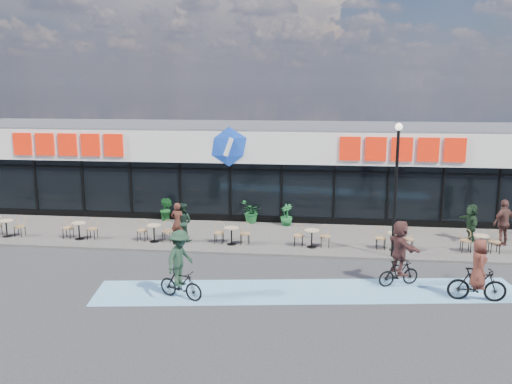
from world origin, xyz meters
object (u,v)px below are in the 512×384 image
patron_right (183,222)px  potted_plant_mid (251,212)px  lamp_post (396,179)px  cyclist_b (400,254)px  potted_plant_left (166,209)px  cyclist_a (478,277)px  potted_plant_right (286,215)px  pedestrian_c (504,223)px  pedestrian_a (471,222)px  patron_left (178,222)px

patron_right → potted_plant_mid: bearing=-111.8°
lamp_post → cyclist_b: size_ratio=2.27×
potted_plant_left → cyclist_a: cyclist_a is taller
potted_plant_left → cyclist_a: (12.45, -8.34, 0.11)m
cyclist_a → cyclist_b: cyclist_b is taller
potted_plant_right → pedestrian_c: 9.42m
lamp_post → cyclist_a: (2.11, -3.96, -2.38)m
potted_plant_left → potted_plant_right: (5.93, -0.20, -0.08)m
cyclist_a → cyclist_b: size_ratio=0.89×
lamp_post → pedestrian_c: (4.74, 2.00, -2.10)m
patron_right → cyclist_b: 9.41m
pedestrian_a → pedestrian_c: pedestrian_c is taller
cyclist_a → potted_plant_left: bearing=146.2°
pedestrian_a → lamp_post: bearing=-63.7°
patron_right → cyclist_a: bearing=170.4°
lamp_post → cyclist_a: bearing=-62.0°
pedestrian_c → potted_plant_right: bearing=-45.0°
pedestrian_a → cyclist_a: bearing=-22.1°
cyclist_b → pedestrian_a: bearing=55.7°
patron_right → cyclist_b: (8.51, -4.03, 0.20)m
patron_right → pedestrian_a: (12.25, 1.46, -0.03)m
lamp_post → potted_plant_right: bearing=136.6°
pedestrian_a → pedestrian_c: bearing=54.4°
pedestrian_c → cyclist_b: 6.94m
patron_right → cyclist_b: bearing=170.2°
lamp_post → patron_right: lamp_post is taller
potted_plant_right → patron_right: (-4.25, -3.06, 0.32)m
potted_plant_mid → patron_right: 4.17m
potted_plant_mid → cyclist_a: (8.25, -8.38, 0.17)m
patron_left → cyclist_b: cyclist_b is taller
potted_plant_left → patron_right: size_ratio=0.71×
potted_plant_left → potted_plant_right: potted_plant_left is taller
potted_plant_left → cyclist_a: 14.99m
lamp_post → patron_left: lamp_post is taller
potted_plant_mid → cyclist_b: (5.98, -7.34, 0.49)m
lamp_post → pedestrian_a: size_ratio=3.22×
potted_plant_left → cyclist_a: size_ratio=0.58×
patron_right → potted_plant_right: bearing=-128.6°
patron_left → cyclist_b: (8.68, -3.84, 0.18)m
pedestrian_a → cyclist_a: (-1.48, -6.53, -0.10)m
patron_left → potted_plant_mid: bearing=-118.8°
potted_plant_mid → cyclist_b: bearing=-50.8°
cyclist_b → cyclist_a: bearing=-24.7°
potted_plant_left → patron_right: bearing=-62.8°
pedestrian_a → cyclist_b: cyclist_b is taller
patron_left → cyclist_b: bearing=165.0°
potted_plant_mid → cyclist_a: cyclist_a is taller
pedestrian_a → cyclist_b: size_ratio=0.71×
lamp_post → potted_plant_left: (-10.35, 4.38, -2.49)m
potted_plant_mid → pedestrian_c: 11.16m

